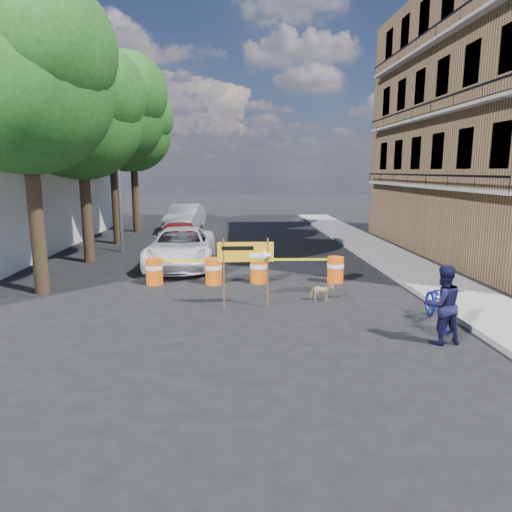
{
  "coord_description": "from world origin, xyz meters",
  "views": [
    {
      "loc": [
        -0.79,
        -12.44,
        3.84
      ],
      "look_at": [
        -0.03,
        1.07,
        1.3
      ],
      "focal_mm": 32.0,
      "sensor_mm": 36.0,
      "label": 1
    }
  ],
  "objects": [
    {
      "name": "barrel_mid_left",
      "position": [
        -1.39,
        2.84,
        0.47
      ],
      "size": [
        0.58,
        0.58,
        0.9
      ],
      "color": "#DF510D",
      "rests_on": "ground"
    },
    {
      "name": "streetlamp",
      "position": [
        -5.93,
        9.5,
        4.38
      ],
      "size": [
        1.25,
        0.18,
        8.0
      ],
      "color": "gray",
      "rests_on": "ground"
    },
    {
      "name": "sidewalk_east",
      "position": [
        6.2,
        6.0,
        0.07
      ],
      "size": [
        2.4,
        40.0,
        0.15
      ],
      "primitive_type": "cube",
      "color": "gray",
      "rests_on": "ground"
    },
    {
      "name": "detour_sign",
      "position": [
        -0.16,
        0.0,
        1.48
      ],
      "size": [
        1.56,
        0.29,
        2.01
      ],
      "rotation": [
        0.0,
        0.0,
        -0.0
      ],
      "color": "#592D19",
      "rests_on": "ground"
    },
    {
      "name": "bicycle",
      "position": [
        4.45,
        -1.66,
        1.0
      ],
      "size": [
        0.8,
        1.11,
        2.0
      ],
      "primitive_type": "imported",
      "rotation": [
        0.0,
        0.0,
        -0.1
      ],
      "color": "#13219D",
      "rests_on": "ground"
    },
    {
      "name": "tree_mid_a",
      "position": [
        -6.74,
        7.0,
        6.01
      ],
      "size": [
        5.25,
        5.0,
        8.68
      ],
      "color": "#332316",
      "rests_on": "ground"
    },
    {
      "name": "tree_near",
      "position": [
        -6.73,
        2.0,
        6.36
      ],
      "size": [
        5.46,
        5.2,
        9.15
      ],
      "color": "#332316",
      "rests_on": "ground"
    },
    {
      "name": "barrel_far_right",
      "position": [
        2.84,
        2.86,
        0.47
      ],
      "size": [
        0.58,
        0.58,
        0.9
      ],
      "color": "#DF510D",
      "rests_on": "ground"
    },
    {
      "name": "tree_mid_b",
      "position": [
        -6.73,
        12.0,
        6.71
      ],
      "size": [
        5.67,
        5.4,
        9.62
      ],
      "color": "#332316",
      "rests_on": "ground"
    },
    {
      "name": "tree_far",
      "position": [
        -6.74,
        17.0,
        6.22
      ],
      "size": [
        5.04,
        4.8,
        8.84
      ],
      "color": "#332316",
      "rests_on": "ground"
    },
    {
      "name": "dog",
      "position": [
        1.9,
        0.56,
        0.29
      ],
      "size": [
        0.7,
        0.37,
        0.57
      ],
      "primitive_type": "imported",
      "rotation": [
        0.0,
        0.0,
        1.48
      ],
      "color": "tan",
      "rests_on": "ground"
    },
    {
      "name": "barrel_mid_right",
      "position": [
        0.16,
        2.95,
        0.47
      ],
      "size": [
        0.58,
        0.58,
        0.9
      ],
      "color": "#DF510D",
      "rests_on": "ground"
    },
    {
      "name": "ground",
      "position": [
        0.0,
        0.0,
        0.0
      ],
      "size": [
        120.0,
        120.0,
        0.0
      ],
      "primitive_type": "plane",
      "color": "black",
      "rests_on": "ground"
    },
    {
      "name": "pedestrian",
      "position": [
        3.91,
        -2.91,
        0.9
      ],
      "size": [
        0.94,
        0.77,
        1.8
      ],
      "primitive_type": "imported",
      "rotation": [
        0.0,
        0.0,
        3.25
      ],
      "color": "black",
      "rests_on": "ground"
    },
    {
      "name": "sedan_red",
      "position": [
        -3.28,
        8.86,
        0.75
      ],
      "size": [
        1.87,
        4.46,
        1.51
      ],
      "primitive_type": "imported",
      "rotation": [
        0.0,
        0.0,
        -0.02
      ],
      "color": "maroon",
      "rests_on": "ground"
    },
    {
      "name": "sedan_silver",
      "position": [
        -3.72,
        17.3,
        0.86
      ],
      "size": [
        2.38,
        5.38,
        1.72
      ],
      "primitive_type": "imported",
      "rotation": [
        0.0,
        0.0,
        -0.11
      ],
      "color": "#B3B6BB",
      "rests_on": "ground"
    },
    {
      "name": "barrel_far_left",
      "position": [
        -3.4,
        2.9,
        0.47
      ],
      "size": [
        0.58,
        0.58,
        0.9
      ],
      "color": "#DF510D",
      "rests_on": "ground"
    },
    {
      "name": "suv_white",
      "position": [
        -2.8,
        5.94,
        0.78
      ],
      "size": [
        2.61,
        5.6,
        1.55
      ],
      "primitive_type": "imported",
      "rotation": [
        0.0,
        0.0,
        0.01
      ],
      "color": "white",
      "rests_on": "ground"
    }
  ]
}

